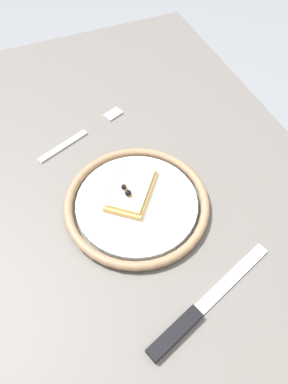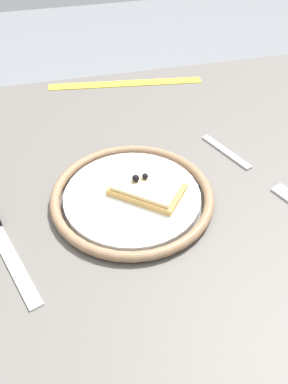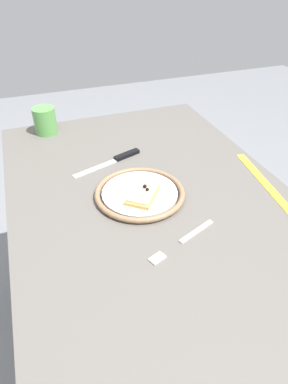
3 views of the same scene
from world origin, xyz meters
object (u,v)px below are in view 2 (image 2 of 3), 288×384
(dining_table, at_px, (129,227))
(pizza_slice_near, at_px, (147,188))
(measuring_tape, at_px, (125,84))
(fork, at_px, (246,166))
(plate, at_px, (133,197))

(dining_table, distance_m, pizza_slice_near, 0.12)
(pizza_slice_near, distance_m, measuring_tape, 0.36)
(pizza_slice_near, distance_m, fork, 0.18)
(dining_table, height_order, fork, fork)
(measuring_tape, bearing_deg, pizza_slice_near, 91.14)
(dining_table, distance_m, plate, 0.10)
(plate, bearing_deg, measuring_tape, -99.87)
(pizza_slice_near, height_order, measuring_tape, pizza_slice_near)
(pizza_slice_near, bearing_deg, dining_table, -52.86)
(plate, relative_size, fork, 1.27)
(dining_table, height_order, measuring_tape, measuring_tape)
(dining_table, bearing_deg, pizza_slice_near, 127.14)
(plate, distance_m, fork, 0.20)
(dining_table, bearing_deg, measuring_tape, -101.10)
(measuring_tape, bearing_deg, plate, 87.83)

